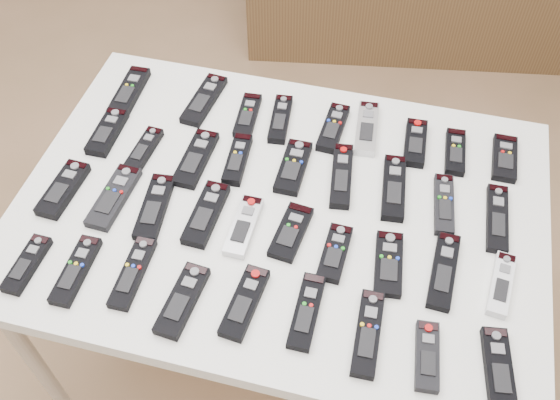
% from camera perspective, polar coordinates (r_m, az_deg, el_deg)
% --- Properties ---
extents(ground, '(4.00, 4.00, 0.00)m').
position_cam_1_polar(ground, '(2.15, -2.68, -13.41)').
color(ground, olive).
rests_on(ground, ground).
extents(table, '(1.25, 0.88, 0.78)m').
position_cam_1_polar(table, '(1.53, 0.00, -1.83)').
color(table, white).
rests_on(table, ground).
extents(remote_0, '(0.06, 0.19, 0.02)m').
position_cam_1_polar(remote_0, '(1.80, -13.61, 9.60)').
color(remote_0, black).
rests_on(remote_0, table).
extents(remote_1, '(0.08, 0.20, 0.02)m').
position_cam_1_polar(remote_1, '(1.74, -6.95, 9.09)').
color(remote_1, black).
rests_on(remote_1, table).
extents(remote_2, '(0.06, 0.16, 0.02)m').
position_cam_1_polar(remote_2, '(1.68, -2.98, 7.73)').
color(remote_2, black).
rests_on(remote_2, table).
extents(remote_3, '(0.06, 0.17, 0.02)m').
position_cam_1_polar(remote_3, '(1.67, 0.03, 7.41)').
color(remote_3, black).
rests_on(remote_3, table).
extents(remote_4, '(0.06, 0.17, 0.02)m').
position_cam_1_polar(remote_4, '(1.65, 4.88, 6.58)').
color(remote_4, black).
rests_on(remote_4, table).
extents(remote_5, '(0.07, 0.19, 0.02)m').
position_cam_1_polar(remote_5, '(1.66, 7.93, 6.50)').
color(remote_5, '#B7B7BC').
rests_on(remote_5, table).
extents(remote_6, '(0.06, 0.16, 0.02)m').
position_cam_1_polar(remote_6, '(1.64, 12.26, 5.12)').
color(remote_6, black).
rests_on(remote_6, table).
extents(remote_7, '(0.06, 0.15, 0.02)m').
position_cam_1_polar(remote_7, '(1.65, 15.72, 4.25)').
color(remote_7, black).
rests_on(remote_7, table).
extents(remote_8, '(0.06, 0.15, 0.02)m').
position_cam_1_polar(remote_8, '(1.67, 19.85, 3.62)').
color(remote_8, black).
rests_on(remote_8, table).
extents(remote_9, '(0.06, 0.16, 0.02)m').
position_cam_1_polar(remote_9, '(1.69, -15.52, 6.00)').
color(remote_9, black).
rests_on(remote_9, table).
extents(remote_10, '(0.05, 0.15, 0.02)m').
position_cam_1_polar(remote_10, '(1.63, -12.33, 4.52)').
color(remote_10, black).
rests_on(remote_10, table).
extents(remote_11, '(0.06, 0.19, 0.02)m').
position_cam_1_polar(remote_11, '(1.58, -7.69, 3.79)').
color(remote_11, black).
rests_on(remote_11, table).
extents(remote_12, '(0.06, 0.16, 0.02)m').
position_cam_1_polar(remote_12, '(1.57, -3.91, 3.74)').
color(remote_12, black).
rests_on(remote_12, table).
extents(remote_13, '(0.06, 0.17, 0.02)m').
position_cam_1_polar(remote_13, '(1.55, 1.22, 3.03)').
color(remote_13, black).
rests_on(remote_13, table).
extents(remote_14, '(0.07, 0.20, 0.02)m').
position_cam_1_polar(remote_14, '(1.54, 5.64, 2.22)').
color(remote_14, black).
rests_on(remote_14, table).
extents(remote_15, '(0.07, 0.20, 0.02)m').
position_cam_1_polar(remote_15, '(1.53, 10.36, 1.11)').
color(remote_15, black).
rests_on(remote_15, table).
extents(remote_16, '(0.06, 0.18, 0.02)m').
position_cam_1_polar(remote_16, '(1.52, 14.76, -0.40)').
color(remote_16, black).
rests_on(remote_16, table).
extents(remote_17, '(0.05, 0.19, 0.02)m').
position_cam_1_polar(remote_17, '(1.53, 19.24, -1.59)').
color(remote_17, black).
rests_on(remote_17, table).
extents(remote_18, '(0.07, 0.17, 0.02)m').
position_cam_1_polar(remote_18, '(1.59, -19.21, 0.95)').
color(remote_18, black).
rests_on(remote_18, table).
extents(remote_19, '(0.07, 0.19, 0.02)m').
position_cam_1_polar(remote_19, '(1.54, -14.94, 0.28)').
color(remote_19, black).
rests_on(remote_19, table).
extents(remote_20, '(0.08, 0.19, 0.02)m').
position_cam_1_polar(remote_20, '(1.50, -11.39, -0.62)').
color(remote_20, black).
rests_on(remote_20, table).
extents(remote_21, '(0.06, 0.18, 0.02)m').
position_cam_1_polar(remote_21, '(1.46, -6.78, -1.27)').
color(remote_21, black).
rests_on(remote_21, table).
extents(remote_22, '(0.05, 0.17, 0.02)m').
position_cam_1_polar(remote_22, '(1.44, -3.35, -2.40)').
color(remote_22, '#B7B7BC').
rests_on(remote_22, table).
extents(remote_23, '(0.08, 0.16, 0.02)m').
position_cam_1_polar(remote_23, '(1.42, 1.01, -2.94)').
color(remote_23, black).
rests_on(remote_23, table).
extents(remote_24, '(0.06, 0.15, 0.02)m').
position_cam_1_polar(remote_24, '(1.40, 5.03, -4.85)').
color(remote_24, black).
rests_on(remote_24, table).
extents(remote_25, '(0.08, 0.17, 0.02)m').
position_cam_1_polar(remote_25, '(1.40, 9.90, -5.77)').
color(remote_25, black).
rests_on(remote_25, table).
extents(remote_26, '(0.06, 0.20, 0.02)m').
position_cam_1_polar(remote_26, '(1.41, 14.73, -6.28)').
color(remote_26, black).
rests_on(remote_26, table).
extents(remote_27, '(0.06, 0.16, 0.02)m').
position_cam_1_polar(remote_27, '(1.43, 19.57, -7.28)').
color(remote_27, silver).
rests_on(remote_27, table).
extents(remote_28, '(0.05, 0.15, 0.02)m').
position_cam_1_polar(remote_28, '(1.48, -22.13, -5.47)').
color(remote_28, black).
rests_on(remote_28, table).
extents(remote_29, '(0.05, 0.17, 0.02)m').
position_cam_1_polar(remote_29, '(1.44, -18.16, -6.14)').
color(remote_29, black).
rests_on(remote_29, table).
extents(remote_30, '(0.05, 0.18, 0.02)m').
position_cam_1_polar(remote_30, '(1.40, -13.31, -6.49)').
color(remote_30, black).
rests_on(remote_30, table).
extents(remote_31, '(0.07, 0.18, 0.02)m').
position_cam_1_polar(remote_31, '(1.34, -8.92, -9.05)').
color(remote_31, black).
rests_on(remote_31, table).
extents(remote_32, '(0.07, 0.18, 0.02)m').
position_cam_1_polar(remote_32, '(1.33, -3.25, -9.33)').
color(remote_32, black).
rests_on(remote_32, table).
extents(remote_33, '(0.05, 0.17, 0.02)m').
position_cam_1_polar(remote_33, '(1.32, 2.45, -10.14)').
color(remote_33, black).
rests_on(remote_33, table).
extents(remote_34, '(0.05, 0.19, 0.02)m').
position_cam_1_polar(remote_34, '(1.30, 8.04, -11.97)').
color(remote_34, black).
rests_on(remote_34, table).
extents(remote_35, '(0.06, 0.15, 0.02)m').
position_cam_1_polar(remote_35, '(1.30, 13.31, -13.72)').
color(remote_35, black).
rests_on(remote_35, table).
extents(remote_36, '(0.08, 0.18, 0.02)m').
position_cam_1_polar(remote_36, '(1.33, 19.34, -14.39)').
color(remote_36, black).
rests_on(remote_36, table).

